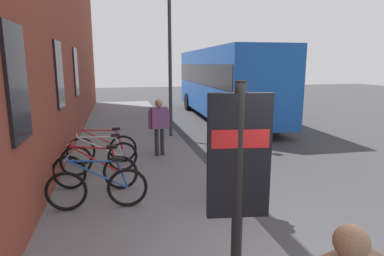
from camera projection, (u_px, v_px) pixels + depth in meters
name	position (u px, v px, depth m)	size (l,w,h in m)	color
ground	(227.00, 155.00, 9.67)	(60.00, 60.00, 0.00)	#38383A
sidewalk_pavement	(131.00, 142.00, 10.95)	(24.00, 3.50, 0.12)	slate
station_facade	(62.00, 24.00, 10.67)	(22.00, 0.65, 7.94)	brown
bicycle_nearest_sign	(98.00, 188.00, 5.70)	(0.48, 1.77, 0.97)	black
bicycle_beside_lamp	(95.00, 171.00, 6.60)	(0.58, 1.74, 0.97)	black
bicycle_under_window	(100.00, 158.00, 7.56)	(0.48, 1.76, 0.97)	black
bicycle_end_of_row	(102.00, 149.00, 8.33)	(0.48, 1.77, 0.97)	black
transit_info_sign	(238.00, 173.00, 2.82)	(0.16, 0.56, 2.40)	black
city_bus	(224.00, 80.00, 15.72)	(10.59, 2.94, 3.35)	#1951B2
pedestrian_by_facade	(225.00, 154.00, 5.63)	(0.45, 0.53, 1.62)	maroon
pedestrian_crossing_street	(159.00, 121.00, 8.97)	(0.29, 0.60, 1.59)	#26262D
street_lamp	(170.00, 42.00, 11.03)	(0.28, 0.28, 5.61)	#333338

